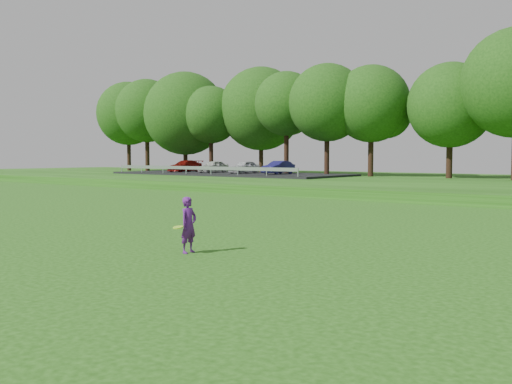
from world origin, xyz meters
The scene contains 6 objects.
ground centered at (0.00, 0.00, 0.00)m, with size 140.00×140.00×0.00m, color #1B480D.
berm centered at (0.00, 34.00, 0.30)m, with size 130.00×30.00×0.60m, color #1B480D.
walking_path centered at (0.00, 20.00, 0.02)m, with size 130.00×1.60×0.04m, color gray.
treeline centered at (0.00, 38.00, 8.10)m, with size 104.00×7.00×15.00m, color #173F0E, non-canonical shape.
parking_lot centered at (-24.25, 32.78, 0.98)m, with size 24.00×9.00×1.38m.
woman centered at (2.31, 1.30, 0.71)m, with size 0.38×0.74×1.42m.
Camera 1 is at (12.47, -8.81, 2.45)m, focal length 40.00 mm.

